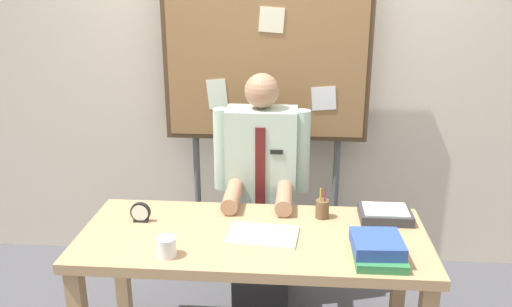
{
  "coord_description": "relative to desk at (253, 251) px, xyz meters",
  "views": [
    {
      "loc": [
        0.19,
        -2.29,
        1.93
      ],
      "look_at": [
        0.0,
        0.18,
        1.1
      ],
      "focal_mm": 37.11,
      "sensor_mm": 36.0,
      "label": 1
    }
  ],
  "objects": [
    {
      "name": "desk_clock",
      "position": [
        -0.58,
        0.09,
        0.14
      ],
      "size": [
        0.1,
        0.04,
        0.1
      ],
      "color": "black",
      "rests_on": "desk"
    },
    {
      "name": "coffee_mug",
      "position": [
        -0.36,
        -0.24,
        0.14
      ],
      "size": [
        0.09,
        0.09,
        0.09
      ],
      "primitive_type": "cylinder",
      "color": "white",
      "rests_on": "desk"
    },
    {
      "name": "back_wall",
      "position": [
        0.0,
        1.18,
        0.7
      ],
      "size": [
        6.4,
        0.08,
        2.7
      ],
      "primitive_type": "cube",
      "color": "beige",
      "rests_on": "ground_plane"
    },
    {
      "name": "paper_tray",
      "position": [
        0.66,
        0.22,
        0.12
      ],
      "size": [
        0.26,
        0.2,
        0.06
      ],
      "color": "#333338",
      "rests_on": "desk"
    },
    {
      "name": "open_notebook",
      "position": [
        0.05,
        -0.02,
        0.1
      ],
      "size": [
        0.35,
        0.25,
        0.01
      ],
      "primitive_type": "cube",
      "rotation": [
        0.0,
        0.0,
        -0.09
      ],
      "color": "silver",
      "rests_on": "desk"
    },
    {
      "name": "bulletin_board",
      "position": [
        0.0,
        0.98,
        0.78
      ],
      "size": [
        1.28,
        0.09,
        1.99
      ],
      "color": "#4C3823",
      "rests_on": "ground_plane"
    },
    {
      "name": "desk",
      "position": [
        0.0,
        0.0,
        0.0
      ],
      "size": [
        1.68,
        0.71,
        0.75
      ],
      "color": "tan",
      "rests_on": "ground_plane"
    },
    {
      "name": "book_stack",
      "position": [
        0.56,
        -0.18,
        0.14
      ],
      "size": [
        0.23,
        0.29,
        0.1
      ],
      "color": "#337F47",
      "rests_on": "desk"
    },
    {
      "name": "pen_holder",
      "position": [
        0.34,
        0.21,
        0.14
      ],
      "size": [
        0.07,
        0.07,
        0.16
      ],
      "color": "brown",
      "rests_on": "desk"
    },
    {
      "name": "person",
      "position": [
        0.0,
        0.58,
        0.01
      ],
      "size": [
        0.55,
        0.56,
        1.42
      ],
      "color": "#2D2D33",
      "rests_on": "ground_plane"
    }
  ]
}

